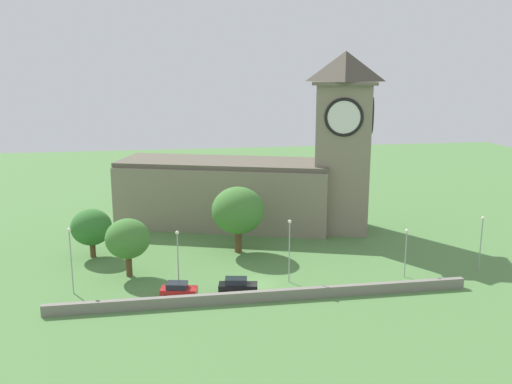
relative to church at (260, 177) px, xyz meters
name	(u,v)px	position (x,y,z in m)	size (l,w,h in m)	color
ground_plane	(240,246)	(-4.59, -9.79, -8.00)	(200.00, 200.00, 0.00)	#517F42
church	(260,177)	(0.00, 0.00, 0.00)	(41.34, 22.73, 27.46)	gray
quay_barrier	(265,296)	(-4.59, -29.42, -7.41)	(46.73, 0.70, 1.19)	gray
car_red	(179,290)	(-13.87, -26.90, -7.13)	(4.29, 2.77, 1.73)	red
car_black	(238,286)	(-7.25, -26.95, -7.07)	(4.60, 2.61, 1.85)	black
streetlamp_west_end	(71,251)	(-25.58, -23.86, -2.92)	(0.44, 0.44, 7.71)	#9EA0A5
streetlamp_west_mid	(178,250)	(-13.76, -23.89, -3.43)	(0.44, 0.44, 6.82)	#9EA0A5
streetlamp_central	(289,241)	(-0.74, -24.45, -2.93)	(0.44, 0.44, 7.70)	#9EA0A5
streetlamp_east_mid	(406,244)	(13.57, -25.12, -3.86)	(0.44, 0.44, 6.07)	#9EA0A5
streetlamp_east_end	(482,234)	(23.82, -24.47, -3.32)	(0.44, 0.44, 7.02)	#9EA0A5
tree_riverside_east	(91,227)	(-24.88, -11.22, -3.85)	(5.41, 5.41, 6.61)	brown
tree_riverside_west	(238,211)	(-5.22, -12.42, -2.08)	(7.18, 7.18, 9.19)	brown
tree_by_tower	(128,239)	(-19.63, -19.27, -3.26)	(5.40, 5.40, 7.21)	brown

